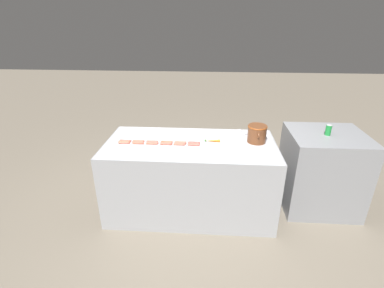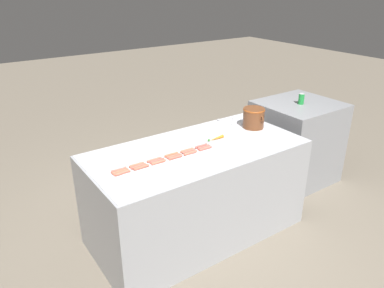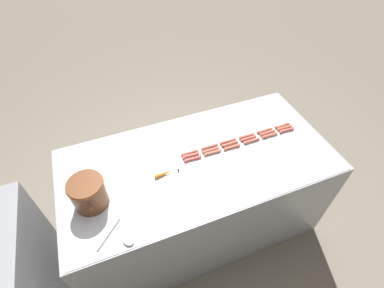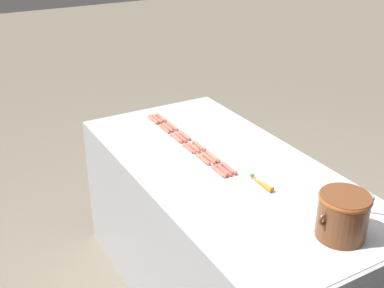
{
  "view_description": "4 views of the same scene",
  "coord_description": "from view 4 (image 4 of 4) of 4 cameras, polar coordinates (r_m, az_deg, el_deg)",
  "views": [
    {
      "loc": [
        3.0,
        0.23,
        2.26
      ],
      "look_at": [
        0.04,
        0.02,
        0.93
      ],
      "focal_mm": 26.43,
      "sensor_mm": 36.0,
      "label": 1
    },
    {
      "loc": [
        2.49,
        -1.78,
        2.31
      ],
      "look_at": [
        0.07,
        -0.1,
        1.01
      ],
      "focal_mm": 34.74,
      "sensor_mm": 36.0,
      "label": 2
    },
    {
      "loc": [
        -1.22,
        0.53,
        2.49
      ],
      "look_at": [
        0.08,
        0.02,
        1.01
      ],
      "focal_mm": 26.28,
      "sensor_mm": 36.0,
      "label": 3
    },
    {
      "loc": [
        1.33,
        1.96,
        2.21
      ],
      "look_at": [
        0.08,
        -0.24,
        0.98
      ],
      "focal_mm": 45.83,
      "sensor_mm": 36.0,
      "label": 4
    }
  ],
  "objects": [
    {
      "name": "hot_dog_14",
      "position": [
        3.0,
        -1.84,
        0.71
      ],
      "size": [
        0.03,
        0.14,
        0.02
      ],
      "color": "#C9664D",
      "rests_on": "griddle_counter"
    },
    {
      "name": "hot_dog_0",
      "position": [
        3.29,
        -3.61,
        3.06
      ],
      "size": [
        0.03,
        0.14,
        0.02
      ],
      "color": "#CA6151",
      "rests_on": "griddle_counter"
    },
    {
      "name": "hot_dog_9",
      "position": [
        2.88,
        0.2,
        -0.38
      ],
      "size": [
        0.03,
        0.14,
        0.02
      ],
      "color": "#C3634F",
      "rests_on": "griddle_counter"
    },
    {
      "name": "hot_dog_8",
      "position": [
        3.01,
        -1.32,
        0.82
      ],
      "size": [
        0.02,
        0.14,
        0.02
      ],
      "color": "#C3594F",
      "rests_on": "griddle_counter"
    },
    {
      "name": "carrot",
      "position": [
        2.54,
        7.95,
        -4.46
      ],
      "size": [
        0.04,
        0.18,
        0.03
      ],
      "color": "orange",
      "rests_on": "griddle_counter"
    },
    {
      "name": "bean_pot",
      "position": [
        2.2,
        17.16,
        -7.78
      ],
      "size": [
        0.28,
        0.22,
        0.21
      ],
      "color": "brown",
      "rests_on": "griddle_counter"
    },
    {
      "name": "hot_dog_17",
      "position": [
        2.63,
        3.14,
        -3.19
      ],
      "size": [
        0.03,
        0.14,
        0.02
      ],
      "color": "#CA6050",
      "rests_on": "griddle_counter"
    },
    {
      "name": "hot_dog_12",
      "position": [
        3.27,
        -4.53,
        2.85
      ],
      "size": [
        0.03,
        0.14,
        0.02
      ],
      "color": "#CD6750",
      "rests_on": "griddle_counter"
    },
    {
      "name": "hot_dog_15",
      "position": [
        2.87,
        -0.32,
        -0.51
      ],
      "size": [
        0.03,
        0.14,
        0.02
      ],
      "color": "#C25E4D",
      "rests_on": "griddle_counter"
    },
    {
      "name": "hot_dog_6",
      "position": [
        3.28,
        -4.1,
        2.96
      ],
      "size": [
        0.03,
        0.14,
        0.02
      ],
      "color": "#C4664B",
      "rests_on": "griddle_counter"
    },
    {
      "name": "hot_dog_11",
      "position": [
        2.64,
        3.67,
        -3.05
      ],
      "size": [
        0.03,
        0.14,
        0.02
      ],
      "color": "#C9594F",
      "rests_on": "griddle_counter"
    },
    {
      "name": "serving_spoon",
      "position": [
        2.53,
        19.96,
        -6.29
      ],
      "size": [
        0.21,
        0.22,
        0.02
      ],
      "color": "#B7B7BC",
      "rests_on": "griddle_counter"
    },
    {
      "name": "hot_dog_4",
      "position": [
        2.78,
        2.43,
        -1.5
      ],
      "size": [
        0.03,
        0.14,
        0.02
      ],
      "color": "#C6664B",
      "rests_on": "griddle_counter"
    },
    {
      "name": "hot_dog_3",
      "position": [
        2.9,
        0.82,
        -0.21
      ],
      "size": [
        0.03,
        0.14,
        0.02
      ],
      "color": "#C86547",
      "rests_on": "griddle_counter"
    },
    {
      "name": "hot_dog_2",
      "position": [
        3.03,
        -0.87,
        1.01
      ],
      "size": [
        0.02,
        0.14,
        0.02
      ],
      "color": "#C76651",
      "rests_on": "griddle_counter"
    },
    {
      "name": "griddle_counter",
      "position": [
        2.95,
        3.69,
        -10.51
      ],
      "size": [
        0.97,
        2.0,
        0.92
      ],
      "color": "#9EA0A5",
      "rests_on": "ground_plane"
    },
    {
      "name": "hot_dog_13",
      "position": [
        3.13,
        -3.23,
        1.81
      ],
      "size": [
        0.02,
        0.14,
        0.02
      ],
      "color": "#C26049",
      "rests_on": "griddle_counter"
    },
    {
      "name": "hot_dog_16",
      "position": [
        2.75,
        1.28,
        -1.76
      ],
      "size": [
        0.03,
        0.14,
        0.02
      ],
      "color": "#CD654F",
      "rests_on": "griddle_counter"
    },
    {
      "name": "hot_dog_5",
      "position": [
        2.66,
        4.3,
        -2.85
      ],
      "size": [
        0.03,
        0.14,
        0.02
      ],
      "color": "#C1594E",
      "rests_on": "griddle_counter"
    },
    {
      "name": "hot_dog_1",
      "position": [
        3.16,
        -2.3,
        2.1
      ],
      "size": [
        0.02,
        0.14,
        0.02
      ],
      "color": "#CD664D",
      "rests_on": "griddle_counter"
    },
    {
      "name": "hot_dog_7",
      "position": [
        3.15,
        -2.83,
        1.97
      ],
      "size": [
        0.03,
        0.14,
        0.02
      ],
      "color": "#CD6151",
      "rests_on": "griddle_counter"
    },
    {
      "name": "hot_dog_10",
      "position": [
        2.76,
        1.97,
        -1.65
      ],
      "size": [
        0.02,
        0.14,
        0.02
      ],
      "color": "#C55F50",
      "rests_on": "griddle_counter"
    }
  ]
}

